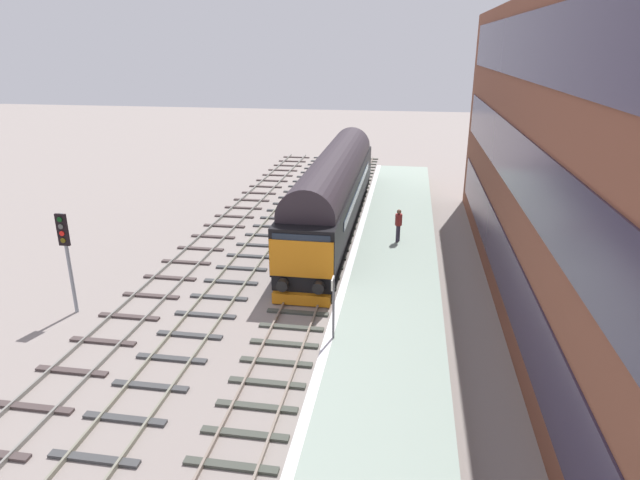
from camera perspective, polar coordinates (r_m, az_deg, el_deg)
ground_plane at (r=24.26m, az=-1.19°, el=-5.07°), size 140.00×140.00×0.00m
track_main at (r=24.24m, az=-1.19°, el=-4.95°), size 2.50×60.00×0.15m
track_adjacent_west at (r=25.09m, az=-9.30°, el=-4.33°), size 2.50×60.00×0.15m
track_adjacent_far_west at (r=26.13m, az=-15.42°, el=-3.81°), size 2.50×60.00×0.15m
station_platform at (r=23.72m, az=7.41°, el=-4.52°), size 4.00×44.00×1.01m
station_building at (r=19.41m, az=29.71°, el=4.61°), size 5.99×39.86×11.93m
diesel_locomotive at (r=31.09m, az=1.52°, el=5.41°), size 2.74×20.04×4.68m
signal_post_near at (r=23.27m, az=-25.00°, el=-0.87°), size 0.44×0.22×4.16m
platform_number_sign at (r=17.74m, az=1.39°, el=-6.19°), size 0.10×0.44×2.15m
waiting_passenger at (r=26.94m, az=8.21°, el=1.84°), size 0.44×0.48×1.64m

